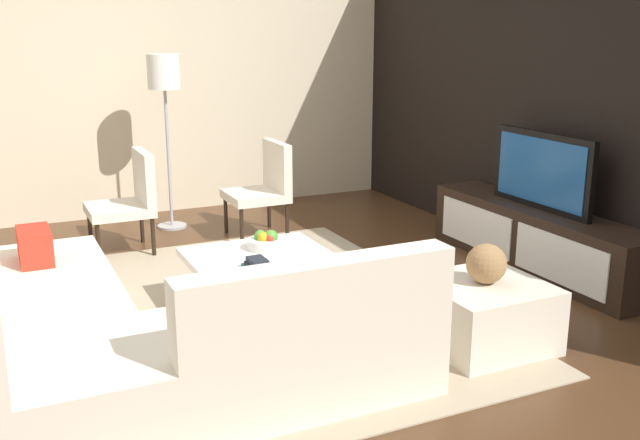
% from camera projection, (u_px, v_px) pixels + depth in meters
% --- Properties ---
extents(ground_plane, '(14.00, 14.00, 0.00)m').
position_uv_depth(ground_plane, '(256.00, 318.00, 4.85)').
color(ground_plane, '#4C301C').
extents(feature_wall_back, '(6.40, 0.12, 2.80)m').
position_uv_depth(feature_wall_back, '(579.00, 92.00, 5.60)').
color(feature_wall_back, black).
rests_on(feature_wall_back, ground).
extents(side_wall_left, '(0.12, 5.20, 2.80)m').
position_uv_depth(side_wall_left, '(162.00, 76.00, 7.37)').
color(side_wall_left, beige).
rests_on(side_wall_left, ground).
extents(area_rug, '(3.43, 2.76, 0.01)m').
position_uv_depth(area_rug, '(250.00, 312.00, 4.94)').
color(area_rug, tan).
rests_on(area_rug, ground).
extents(media_console, '(2.16, 0.47, 0.50)m').
position_uv_depth(media_console, '(537.00, 239.00, 5.78)').
color(media_console, black).
rests_on(media_console, ground).
extents(television, '(1.05, 0.06, 0.60)m').
position_uv_depth(television, '(542.00, 171.00, 5.63)').
color(television, black).
rests_on(television, media_console).
extents(sectional_couch, '(2.47, 2.28, 0.82)m').
position_uv_depth(sectional_couch, '(130.00, 330.00, 3.96)').
color(sectional_couch, beige).
rests_on(sectional_couch, ground).
extents(coffee_table, '(0.96, 0.96, 0.38)m').
position_uv_depth(coffee_table, '(264.00, 283.00, 4.93)').
color(coffee_table, black).
rests_on(coffee_table, ground).
extents(accent_chair_near, '(0.54, 0.53, 0.87)m').
position_uv_depth(accent_chair_near, '(130.00, 196.00, 6.18)').
color(accent_chair_near, black).
rests_on(accent_chair_near, ground).
extents(floor_lamp, '(0.31, 0.31, 1.65)m').
position_uv_depth(floor_lamp, '(164.00, 84.00, 6.68)').
color(floor_lamp, '#A5A5AA').
rests_on(floor_lamp, ground).
extents(ottoman, '(0.70, 0.70, 0.40)m').
position_uv_depth(ottoman, '(483.00, 314.00, 4.40)').
color(ottoman, beige).
rests_on(ottoman, ground).
extents(fruit_bowl, '(0.28, 0.28, 0.14)m').
position_uv_depth(fruit_bowl, '(267.00, 241.00, 5.07)').
color(fruit_bowl, silver).
rests_on(fruit_bowl, coffee_table).
extents(accent_chair_far, '(0.53, 0.52, 0.87)m').
position_uv_depth(accent_chair_far, '(265.00, 184.00, 6.67)').
color(accent_chair_far, black).
rests_on(accent_chair_far, ground).
extents(decorative_ball, '(0.24, 0.24, 0.24)m').
position_uv_depth(decorative_ball, '(486.00, 264.00, 4.31)').
color(decorative_ball, '#997247').
rests_on(decorative_ball, ottoman).
extents(book_stack, '(0.19, 0.16, 0.08)m').
position_uv_depth(book_stack, '(258.00, 265.00, 4.63)').
color(book_stack, '#2D516B').
rests_on(book_stack, coffee_table).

